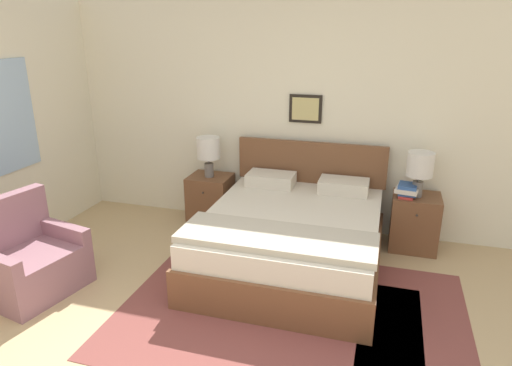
% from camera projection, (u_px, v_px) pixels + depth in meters
% --- Properties ---
extents(wall_back, '(7.63, 0.09, 2.60)m').
position_uv_depth(wall_back, '(291.00, 116.00, 5.15)').
color(wall_back, beige).
rests_on(wall_back, ground_plane).
extents(area_rug_main, '(2.46, 1.67, 0.01)m').
position_uv_depth(area_rug_main, '(264.00, 321.00, 3.69)').
color(area_rug_main, brown).
rests_on(area_rug_main, ground_plane).
extents(area_rug_bedside, '(0.86, 1.57, 0.01)m').
position_uv_depth(area_rug_bedside, '(414.00, 316.00, 3.76)').
color(area_rug_bedside, brown).
rests_on(area_rug_bedside, ground_plane).
extents(bed, '(1.68, 1.98, 1.05)m').
position_uv_depth(bed, '(292.00, 238.00, 4.44)').
color(bed, brown).
rests_on(bed, ground_plane).
extents(armchair, '(0.82, 0.91, 0.86)m').
position_uv_depth(armchair, '(29.00, 261.00, 4.06)').
color(armchair, '#8E606B').
rests_on(armchair, ground_plane).
extents(nightstand_near_window, '(0.48, 0.45, 0.60)m').
position_uv_depth(nightstand_near_window, '(211.00, 200.00, 5.46)').
color(nightstand_near_window, brown).
rests_on(nightstand_near_window, ground_plane).
extents(nightstand_by_door, '(0.48, 0.45, 0.60)m').
position_uv_depth(nightstand_by_door, '(414.00, 222.00, 4.83)').
color(nightstand_by_door, brown).
rests_on(nightstand_by_door, ground_plane).
extents(table_lamp_near_window, '(0.27, 0.27, 0.47)m').
position_uv_depth(table_lamp_near_window, '(208.00, 150.00, 5.24)').
color(table_lamp_near_window, slate).
rests_on(table_lamp_near_window, nightstand_near_window).
extents(table_lamp_by_door, '(0.27, 0.27, 0.47)m').
position_uv_depth(table_lamp_by_door, '(420.00, 166.00, 4.62)').
color(table_lamp_by_door, slate).
rests_on(table_lamp_by_door, nightstand_by_door).
extents(book_thick_bottom, '(0.17, 0.27, 0.03)m').
position_uv_depth(book_thick_bottom, '(407.00, 195.00, 4.72)').
color(book_thick_bottom, '#B7332D').
rests_on(book_thick_bottom, nightstand_by_door).
extents(book_hardcover_middle, '(0.19, 0.22, 0.03)m').
position_uv_depth(book_hardcover_middle, '(407.00, 192.00, 4.71)').
color(book_hardcover_middle, '#335693').
rests_on(book_hardcover_middle, book_thick_bottom).
extents(book_novel_upper, '(0.26, 0.30, 0.04)m').
position_uv_depth(book_novel_upper, '(407.00, 189.00, 4.70)').
color(book_novel_upper, silver).
rests_on(book_novel_upper, book_hardcover_middle).
extents(book_slim_near_top, '(0.20, 0.23, 0.03)m').
position_uv_depth(book_slim_near_top, '(408.00, 186.00, 4.69)').
color(book_slim_near_top, '#335693').
rests_on(book_slim_near_top, book_novel_upper).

